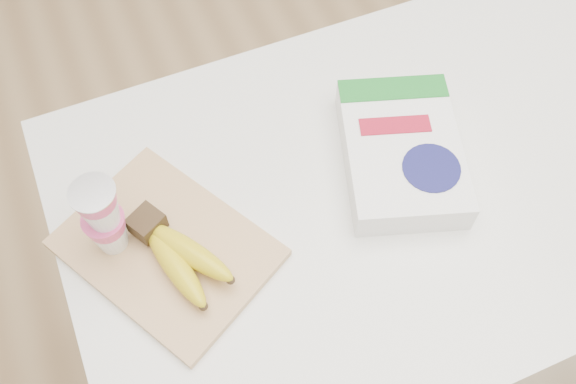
# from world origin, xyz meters

# --- Properties ---
(table) EXTENTS (1.10, 0.74, 0.83)m
(table) POSITION_xyz_m (0.00, 0.00, 0.41)
(table) COLOR white
(table) RESTS_ON ground
(cutting_board) EXTENTS (0.36, 0.39, 0.02)m
(cutting_board) POSITION_xyz_m (-0.39, 0.02, 0.84)
(cutting_board) COLOR tan
(cutting_board) RESTS_ON table
(bananas) EXTENTS (0.14, 0.20, 0.06)m
(bananas) POSITION_xyz_m (-0.37, -0.01, 0.87)
(bananas) COLOR #382816
(bananas) RESTS_ON cutting_board
(yogurt_stack) EXTENTS (0.07, 0.07, 0.16)m
(yogurt_stack) POSITION_xyz_m (-0.46, 0.06, 0.93)
(yogurt_stack) COLOR white
(yogurt_stack) RESTS_ON cutting_board
(cereal_box) EXTENTS (0.27, 0.32, 0.06)m
(cereal_box) POSITION_xyz_m (0.03, 0.03, 0.86)
(cereal_box) COLOR white
(cereal_box) RESTS_ON table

